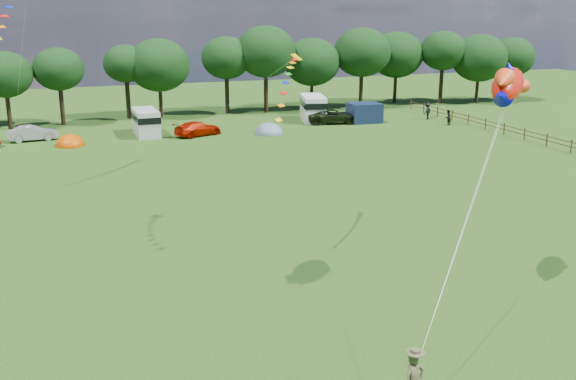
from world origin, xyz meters
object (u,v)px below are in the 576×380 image
object	(u,v)px
car_b	(33,133)
campervan_c	(146,121)
tent_greyblue	(269,133)
walker_a	(448,118)
tent_orange	(70,145)
car_c	(198,129)
fish_kite	(507,86)
campervan_d	(313,107)
car_d	(333,116)
walker_b	(427,111)

from	to	relation	value
car_b	campervan_c	xyz separation A→B (m)	(10.56, -0.73, 0.63)
tent_greyblue	walker_a	size ratio (longest dim) A/B	1.93
tent_orange	walker_a	world-z (taller)	walker_a
car_c	walker_a	bearing A→B (deg)	-118.57
fish_kite	car_b	bearing A→B (deg)	71.86
campervan_c	campervan_d	bearing A→B (deg)	-83.20
car_c	fish_kite	xyz separation A→B (m)	(4.32, -40.20, 8.36)
tent_orange	tent_greyblue	size ratio (longest dim) A/B	0.90
tent_orange	campervan_d	bearing A→B (deg)	11.33
car_b	fish_kite	distance (m)	48.04
car_c	campervan_d	size ratio (longest dim) A/B	0.77
car_d	walker_a	bearing A→B (deg)	-103.39
campervan_d	fish_kite	xyz separation A→B (m)	(-9.79, -44.68, 7.57)
car_b	walker_b	size ratio (longest dim) A/B	2.17
campervan_d	walker_b	distance (m)	13.02
car_c	campervan_c	size ratio (longest dim) A/B	0.91
fish_kite	walker_a	bearing A→B (deg)	16.25
car_d	walker_a	xyz separation A→B (m)	(11.17, -5.33, 0.04)
fish_kite	walker_b	size ratio (longest dim) A/B	1.73
car_c	walker_a	distance (m)	26.79
tent_orange	car_c	bearing A→B (deg)	3.61
car_d	walker_a	distance (m)	12.37
fish_kite	campervan_c	bearing A→B (deg)	59.44
car_c	fish_kite	distance (m)	41.29
campervan_d	walker_a	size ratio (longest dim) A/B	3.65
car_b	tent_greyblue	world-z (taller)	car_b
campervan_c	walker_b	bearing A→B (deg)	-92.84
campervan_d	fish_kite	world-z (taller)	fish_kite
walker_b	fish_kite	bearing A→B (deg)	32.94
fish_kite	walker_a	xyz separation A→B (m)	(22.27, 36.86, -8.23)
car_c	campervan_c	xyz separation A→B (m)	(-4.73, 2.13, 0.65)
tent_orange	campervan_c	bearing A→B (deg)	21.51
tent_orange	fish_kite	distance (m)	43.65
campervan_c	tent_orange	distance (m)	8.00
campervan_c	tent_greyblue	distance (m)	12.25
car_b	fish_kite	size ratio (longest dim) A/B	1.25
car_d	campervan_c	distance (m)	20.15
car_b	car_d	xyz separation A→B (m)	(30.70, -0.87, 0.06)
car_b	campervan_d	distance (m)	29.45
car_d	walker_b	size ratio (longest dim) A/B	3.03
tent_orange	tent_greyblue	distance (m)	19.00
car_d	tent_greyblue	xyz separation A→B (m)	(-8.49, -3.38, -0.77)
campervan_d	car_c	bearing A→B (deg)	122.46
tent_greyblue	walker_b	xyz separation A→B (m)	(19.64, 2.14, 0.93)
tent_orange	tent_greyblue	xyz separation A→B (m)	(18.99, -0.63, -0.00)
car_b	campervan_c	size ratio (longest dim) A/B	0.80
car_b	walker_a	size ratio (longest dim) A/B	2.49
campervan_d	fish_kite	size ratio (longest dim) A/B	1.84
tent_orange	walker_b	bearing A→B (deg)	2.24
car_c	tent_greyblue	distance (m)	7.10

